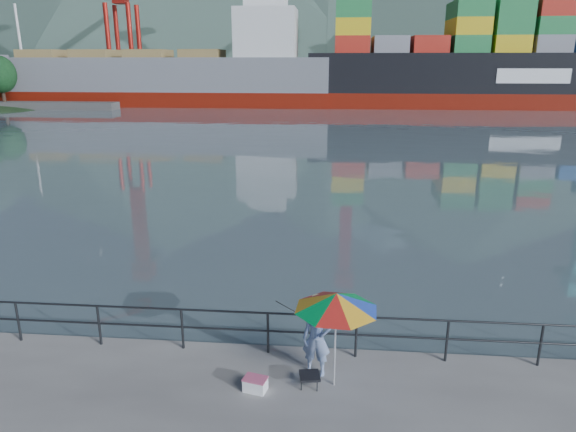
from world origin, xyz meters
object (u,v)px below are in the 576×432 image
at_px(fisherman, 317,338).
at_px(bulk_carrier, 172,77).
at_px(cooler_bag, 255,385).
at_px(beach_umbrella, 336,301).
at_px(container_ship, 533,66).

distance_m(fisherman, bulk_carrier, 75.79).
height_order(fisherman, bulk_carrier, bulk_carrier).
bearing_deg(cooler_bag, fisherman, 44.48).
height_order(fisherman, beach_umbrella, beach_umbrella).
xyz_separation_m(beach_umbrella, container_ship, (29.03, 72.73, 3.90)).
bearing_deg(container_ship, beach_umbrella, -111.76).
xyz_separation_m(beach_umbrella, bulk_carrier, (-25.55, 71.80, 2.20)).
bearing_deg(bulk_carrier, container_ship, 0.98).
bearing_deg(beach_umbrella, container_ship, 68.24).
distance_m(beach_umbrella, cooler_bag, 2.41).
height_order(beach_umbrella, bulk_carrier, bulk_carrier).
bearing_deg(cooler_bag, container_ship, 80.95).
xyz_separation_m(fisherman, beach_umbrella, (0.39, -0.39, 1.07)).
bearing_deg(cooler_bag, bulk_carrier, 122.07).
relative_size(fisherman, container_ship, 0.03).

